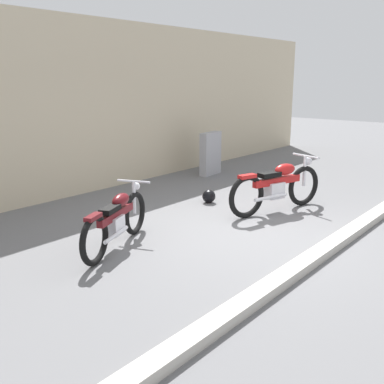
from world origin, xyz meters
TOP-DOWN VIEW (x-y plane):
  - ground_plane at (0.00, 0.00)m, footprint 40.00×40.00m
  - building_wall at (0.00, 4.21)m, footprint 18.00×0.30m
  - curb_strip at (0.00, -1.28)m, footprint 18.00×0.24m
  - stone_marker at (3.10, 3.18)m, footprint 0.74×0.28m
  - helmet at (0.97, 1.58)m, footprint 0.26×0.26m
  - motorcycle_maroon at (-1.77, 1.12)m, footprint 1.82×0.91m
  - motorcycle_red at (1.32, 0.27)m, footprint 2.13×0.85m

SIDE VIEW (x-z plane):
  - ground_plane at x=0.00m, z-range 0.00..0.00m
  - curb_strip at x=0.00m, z-range 0.00..0.12m
  - helmet at x=0.97m, z-range 0.00..0.26m
  - motorcycle_maroon at x=-1.77m, z-range -0.02..0.85m
  - motorcycle_red at x=1.32m, z-range -0.02..0.97m
  - stone_marker at x=3.10m, z-range 0.00..1.08m
  - building_wall at x=0.00m, z-range 0.00..3.60m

